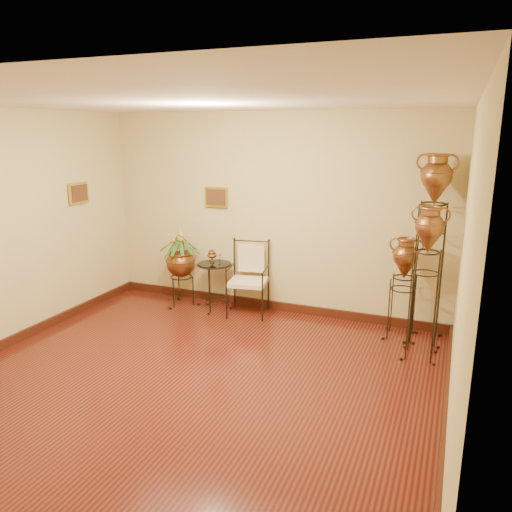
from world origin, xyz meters
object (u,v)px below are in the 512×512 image
at_px(amphora_tall, 430,248).
at_px(side_table, 215,285).
at_px(armchair, 248,279).
at_px(planter_urn, 181,259).
at_px(amphora_mid, 425,283).

distance_m(amphora_tall, side_table, 3.00).
distance_m(amphora_tall, armchair, 2.46).
relative_size(planter_urn, armchair, 1.21).
height_order(amphora_mid, armchair, amphora_mid).
distance_m(planter_urn, armchair, 1.09).
relative_size(amphora_mid, side_table, 2.02).
bearing_deg(side_table, armchair, -0.09).
bearing_deg(planter_urn, amphora_mid, -8.44).
bearing_deg(planter_urn, armchair, 0.00).
relative_size(amphora_tall, amphora_mid, 1.30).
bearing_deg(armchair, amphora_tall, -10.46).
bearing_deg(side_table, planter_urn, -179.91).
height_order(amphora_tall, armchair, amphora_tall).
relative_size(amphora_mid, planter_urn, 1.42).
bearing_deg(amphora_mid, armchair, 167.82).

